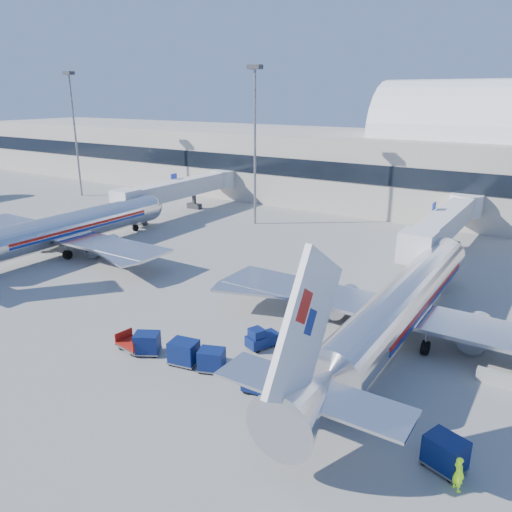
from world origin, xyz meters
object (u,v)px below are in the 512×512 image
Objects in this scene: mast_west at (255,123)px; cart_train_a at (212,360)px; barrier_near at (500,379)px; ramp_worker at (458,474)px; airliner_mid at (59,230)px; cart_solo_far at (445,453)px; cart_open_red at (133,345)px; jetbridge_mid at (185,188)px; mast_far_west at (73,116)px; airliner_main at (398,307)px; cart_train_c at (147,343)px; tug_right at (358,396)px; cart_train_b at (184,352)px; tug_lead at (260,383)px; jetbridge_near at (448,221)px; cart_solo_near at (295,409)px; tug_left at (262,338)px.

mast_west reaches higher than cart_train_a.
ramp_worker is at bearing -91.85° from barrier_near.
cart_train_a is 1.20× the size of ramp_worker.
airliner_mid reaches higher than cart_solo_far.
ramp_worker is (24.04, -1.34, 0.50)m from cart_open_red.
ramp_worker is at bearing -37.69° from jetbridge_mid.
airliner_mid is at bearing -84.78° from jetbridge_mid.
jetbridge_mid is 27.82m from mast_far_west.
airliner_main is 14.52m from cart_solo_far.
cart_train_c is at bearing 15.52° from cart_open_red.
airliner_mid is at bearing -145.93° from tug_right.
cart_open_red is at bearing -54.22° from jetbridge_mid.
mast_far_west is 67.28m from cart_open_red.
airliner_main is at bearing 45.15° from cart_open_red.
mast_west is at bearing 105.11° from cart_train_b.
tug_lead is at bearing 10.21° from cart_open_red.
jetbridge_mid is 59.90m from barrier_near.
tug_right reaches higher than barrier_near.
mast_west reaches higher than cart_solo_far.
tug_lead is 1.17× the size of cart_train_a.
ramp_worker is at bearing -28.89° from cart_train_a.
airliner_mid is 50.40m from cart_solo_far.
mast_west is (40.00, 0.00, 0.00)m from mast_far_west.
airliner_main is at bearing -84.78° from jetbridge_near.
ramp_worker reaches higher than cart_train_c.
mast_west is 9.98× the size of cart_train_a.
cart_train_a is 0.91× the size of cart_solo_far.
cart_train_b is at bearing -162.95° from cart_solo_far.
cart_train_c is at bearing -140.61° from airliner_main.
airliner_main is 19.40× the size of cart_solo_near.
cart_train_a is (-9.49, -11.64, -2.05)m from airliner_main.
tug_right is 1.24× the size of ramp_worker.
barrier_near is at bearing 6.18° from cart_train_a.
ramp_worker is (9.42, -0.47, 0.13)m from cart_solo_near.
mast_far_west is 9.66× the size of tug_right.
tug_right is at bearing 173.84° from cart_solo_far.
cart_solo_near is (6.60, -6.64, 0.06)m from tug_left.
ramp_worker is at bearing -75.98° from jetbridge_near.
cart_train_a is (32.51, -11.64, -2.05)m from airliner_mid.
mast_west is at bearing 117.34° from cart_solo_near.
cart_train_b is 1.21× the size of cart_solo_near.
ramp_worker reaches higher than tug_lead.
airliner_mid is at bearing 138.89° from cart_train_a.
cart_open_red is (13.60, -38.05, -14.34)m from mast_west.
barrier_near is at bearing -70.15° from jetbridge_near.
cart_train_b is (58.26, -37.50, -13.82)m from mast_far_west.
airliner_mid is 16.45× the size of cart_train_a.
jetbridge_mid reaches higher than tug_left.
airliner_main is 13.30m from tug_lead.
cart_solo_far is (36.73, -38.21, -13.81)m from mast_west.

